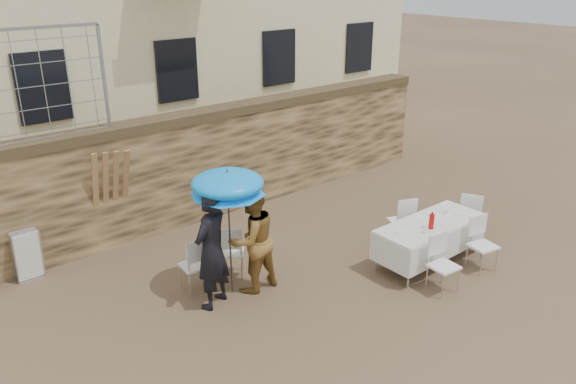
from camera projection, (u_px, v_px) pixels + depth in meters
ground at (364, 334)px, 8.05m from camera, size 80.00×80.00×0.00m
stone_wall at (184, 170)px, 11.21m from camera, size 13.00×0.50×2.20m
chain_link_fence at (4, 90)px, 8.70m from camera, size 3.20×0.06×1.80m
man_suit at (211, 250)px, 8.39m from camera, size 0.82×0.70×1.91m
woman_dress at (252, 239)px, 8.85m from camera, size 0.88×0.70×1.77m
umbrella at (228, 187)px, 8.36m from camera, size 1.15×1.15×1.94m
couple_chair_left at (195, 263)px, 8.96m from camera, size 0.52×0.52×0.96m
couple_chair_right at (231, 250)px, 9.37m from camera, size 0.67×0.67×0.96m
banquet_table at (431, 225)px, 9.71m from camera, size 2.10×0.85×0.78m
soda_bottle at (432, 222)px, 9.42m from camera, size 0.09×0.09×0.26m
table_chair_front_left at (444, 265)px, 8.92m from camera, size 0.53×0.53×0.96m
table_chair_front_right at (483, 245)px, 9.56m from camera, size 0.56×0.56×0.96m
table_chair_back at (401, 220)px, 10.50m from camera, size 0.62×0.62×0.96m
table_chair_side at (471, 215)px, 10.70m from camera, size 0.65×0.65×0.96m
chair_stack_right at (26, 253)px, 9.33m from camera, size 0.46×0.32×0.92m
wood_planks at (112, 198)px, 10.12m from camera, size 0.70×0.20×2.00m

